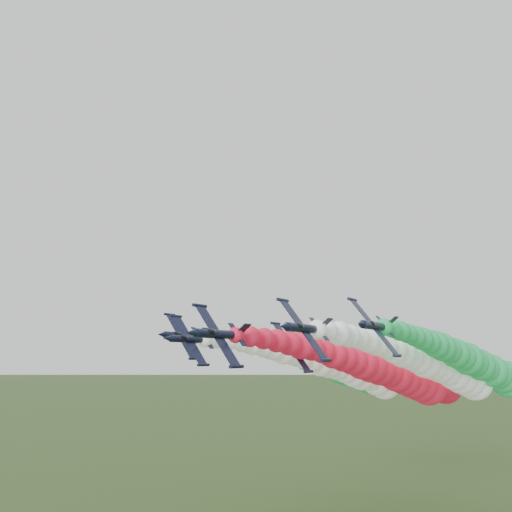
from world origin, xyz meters
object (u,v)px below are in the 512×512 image
(jet_lead, at_px, (390,373))
(jet_outer_left, at_px, (334,367))
(jet_inner_right, at_px, (441,369))
(jet_outer_right, at_px, (480,366))
(jet_trail, at_px, (418,377))
(jet_inner_left, at_px, (348,371))

(jet_lead, xyz_separation_m, jet_outer_left, (-21.10, 17.61, 0.67))
(jet_inner_right, bearing_deg, jet_outer_left, 158.79)
(jet_outer_right, xyz_separation_m, jet_trail, (-16.63, 8.78, -3.11))
(jet_outer_left, bearing_deg, jet_lead, -39.85)
(jet_inner_right, bearing_deg, jet_inner_left, 166.50)
(jet_inner_left, xyz_separation_m, jet_inner_right, (23.98, -5.76, 1.07))
(jet_lead, xyz_separation_m, jet_inner_right, (9.43, 5.77, 0.91))
(jet_inner_right, xyz_separation_m, jet_trail, (-10.27, 18.58, -2.54))
(jet_outer_left, distance_m, jet_outer_right, 36.95)
(jet_inner_right, height_order, jet_trail, jet_inner_right)
(jet_lead, xyz_separation_m, jet_trail, (-0.84, 24.35, -1.63))
(jet_lead, height_order, jet_inner_right, jet_inner_right)
(jet_outer_right, relative_size, jet_trail, 1.00)
(jet_inner_right, distance_m, jet_outer_right, 11.70)
(jet_outer_left, bearing_deg, jet_trail, 18.40)
(jet_inner_left, xyz_separation_m, jet_outer_left, (-6.54, 6.08, 0.83))
(jet_inner_right, relative_size, jet_trail, 0.99)
(jet_lead, relative_size, jet_outer_left, 1.00)
(jet_lead, relative_size, jet_inner_right, 1.00)
(jet_lead, distance_m, jet_trail, 24.42)
(jet_inner_left, distance_m, jet_trail, 18.83)
(jet_lead, height_order, jet_trail, jet_lead)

